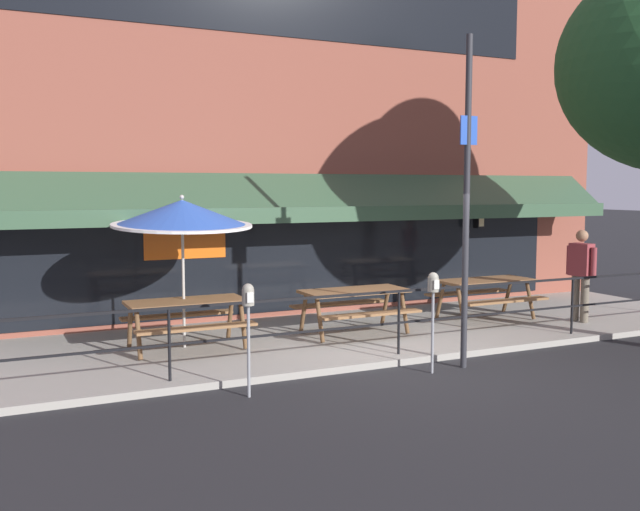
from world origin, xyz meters
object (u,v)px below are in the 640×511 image
picnic_table_left (187,311)px  pedestrian_walking (581,270)px  street_sign_pole (467,200)px  patio_umbrella_left (182,214)px  parking_meter_near (248,306)px  picnic_table_right (486,288)px  parking_meter_far (433,292)px  picnic_table_centre (354,299)px

picnic_table_left → pedestrian_walking: (7.18, -0.90, 0.35)m
pedestrian_walking → street_sign_pole: street_sign_pole is taller
patio_umbrella_left → parking_meter_near: size_ratio=1.67×
picnic_table_right → patio_umbrella_left: 5.92m
picnic_table_left → pedestrian_walking: size_ratio=1.05×
pedestrian_walking → parking_meter_far: size_ratio=1.20×
pedestrian_walking → parking_meter_near: 7.23m
picnic_table_left → picnic_table_centre: same height
street_sign_pole → patio_umbrella_left: bearing=142.9°
patio_umbrella_left → pedestrian_walking: (7.18, -1.06, -1.12)m
parking_meter_near → street_sign_pole: (3.29, 0.05, 1.26)m
picnic_table_centre → picnic_table_right: size_ratio=1.00×
picnic_table_right → street_sign_pole: 3.77m
picnic_table_left → parking_meter_near: parking_meter_near is taller
picnic_table_left → patio_umbrella_left: 1.48m
parking_meter_near → picnic_table_right: bearing=23.8°
patio_umbrella_left → street_sign_pole: 4.28m
picnic_table_centre → patio_umbrella_left: bearing=174.9°
picnic_table_left → street_sign_pole: street_sign_pole is taller
picnic_table_right → picnic_table_left: bearing=-179.8°
picnic_table_right → pedestrian_walking: (1.45, -0.92, 0.35)m
picnic_table_centre → parking_meter_far: (-0.05, -2.39, 0.44)m
picnic_table_right → patio_umbrella_left: size_ratio=0.76×
picnic_table_left → picnic_table_right: bearing=0.2°
picnic_table_right → pedestrian_walking: 1.75m
picnic_table_left → pedestrian_walking: bearing=-7.2°
parking_meter_far → street_sign_pole: size_ratio=0.30×
street_sign_pole → pedestrian_walking: bearing=21.8°
picnic_table_centre → patio_umbrella_left: (-2.87, 0.26, 1.47)m
picnic_table_centre → picnic_table_right: same height
parking_meter_far → street_sign_pole: street_sign_pole is taller
parking_meter_far → parking_meter_near: bearing=179.5°
patio_umbrella_left → street_sign_pole: bearing=-37.1°
patio_umbrella_left → pedestrian_walking: bearing=-8.4°
picnic_table_right → parking_meter_near: (-5.61, -2.48, 0.44)m
picnic_table_left → picnic_table_right: 5.73m
parking_meter_near → picnic_table_centre: bearing=40.7°
patio_umbrella_left → parking_meter_near: bearing=-87.4°
parking_meter_far → picnic_table_left: bearing=138.6°
picnic_table_right → parking_meter_near: bearing=-156.2°
picnic_table_right → street_sign_pole: bearing=-133.7°
parking_meter_far → street_sign_pole: bearing=6.8°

